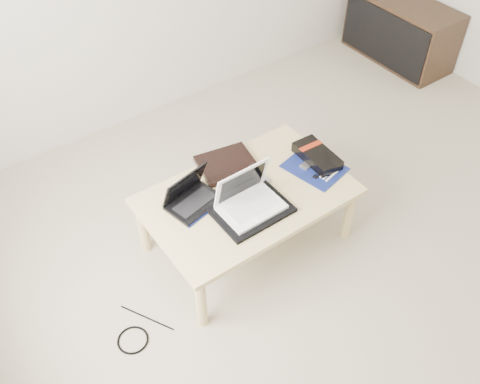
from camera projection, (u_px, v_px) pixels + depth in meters
ground at (368, 265)px, 3.01m from camera, size 4.00×4.00×0.00m
coffee_table at (247, 200)px, 2.89m from camera, size 1.10×0.70×0.40m
media_cabinet at (400, 31)px, 4.40m from camera, size 0.41×0.90×0.50m
book at (227, 164)px, 3.00m from camera, size 0.35×0.31×0.03m
netbook at (191, 197)px, 2.78m from camera, size 0.31×0.25×0.19m
tablet at (251, 196)px, 2.83m from camera, size 0.24×0.19×0.01m
remote at (252, 174)px, 2.95m from camera, size 0.10×0.23×0.02m
neoprene_sleeve at (252, 210)px, 2.75m from camera, size 0.38×0.28×0.02m
white_laptop at (248, 199)px, 2.73m from camera, size 0.32×0.23×0.23m
motherboard at (315, 167)px, 2.99m from camera, size 0.31×0.36×0.01m
gpu_box at (317, 156)px, 3.02m from camera, size 0.16×0.30×0.06m
cable_coil at (220, 203)px, 2.80m from camera, size 0.13×0.13×0.01m
floor_cable_coil at (133, 340)px, 2.68m from camera, size 0.17×0.17×0.01m
floor_cable_trail at (147, 318)px, 2.77m from camera, size 0.16×0.29×0.01m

